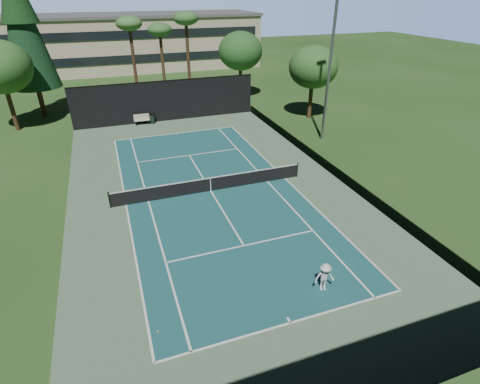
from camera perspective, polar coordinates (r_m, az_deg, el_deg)
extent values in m
plane|color=#274B1C|center=(25.05, -4.47, 0.13)|extent=(160.00, 160.00, 0.00)
cube|color=#547653|center=(25.05, -4.47, 0.14)|extent=(18.00, 32.00, 0.01)
cube|color=#1A5354|center=(25.05, -4.47, 0.16)|extent=(10.97, 23.77, 0.01)
cube|color=white|center=(16.19, 7.71, -19.15)|extent=(10.97, 0.10, 0.01)
cube|color=white|center=(35.70, -9.72, 8.80)|extent=(10.97, 0.10, 0.01)
cube|color=white|center=(19.89, 0.60, -8.17)|extent=(8.23, 0.10, 0.01)
cube|color=white|center=(30.67, -7.74, 5.57)|extent=(8.23, 0.10, 0.01)
cube|color=white|center=(24.42, -16.95, -1.91)|extent=(0.10, 23.77, 0.01)
cube|color=white|center=(26.80, 6.89, 2.07)|extent=(0.10, 23.77, 0.01)
cube|color=white|center=(24.46, -13.78, -1.39)|extent=(0.10, 23.77, 0.01)
cube|color=white|center=(26.26, 4.20, 1.62)|extent=(0.10, 23.77, 0.01)
cube|color=white|center=(25.04, -4.47, 0.17)|extent=(0.10, 12.80, 0.01)
cube|color=white|center=(16.28, 7.47, -18.79)|extent=(0.10, 0.30, 0.01)
cube|color=white|center=(35.56, -9.68, 8.73)|extent=(0.10, 0.30, 0.01)
cylinder|color=black|center=(24.18, -19.27, -1.18)|extent=(0.10, 0.10, 1.10)
cylinder|color=black|center=(26.96, 8.70, 3.36)|extent=(0.10, 0.10, 1.10)
cube|color=black|center=(24.82, -4.51, 1.15)|extent=(12.80, 0.02, 0.92)
cube|color=white|center=(24.60, -4.56, 2.15)|extent=(12.80, 0.04, 0.07)
cube|color=white|center=(24.82, -4.51, 1.15)|extent=(0.05, 0.03, 0.92)
cube|color=black|center=(39.00, -11.17, 13.44)|extent=(18.00, 0.04, 4.00)
cube|color=black|center=(12.58, 17.65, -25.62)|extent=(18.00, 0.04, 4.00)
cube|color=black|center=(27.65, 13.74, 6.79)|extent=(0.04, 32.00, 4.00)
cube|color=black|center=(23.77, -26.02, 0.85)|extent=(0.04, 32.00, 4.00)
cube|color=black|center=(38.54, -11.45, 16.30)|extent=(18.00, 0.06, 0.06)
imported|color=white|center=(17.36, 12.76, -12.54)|extent=(0.99, 0.67, 1.42)
sphere|color=#EAF036|center=(16.09, -12.41, -20.02)|extent=(0.07, 0.07, 0.07)
sphere|color=#B9DA31|center=(26.80, -11.26, 1.73)|extent=(0.07, 0.07, 0.07)
sphere|color=#BACE2E|center=(27.62, 1.48, 3.16)|extent=(0.07, 0.07, 0.07)
sphere|color=#DBF136|center=(27.89, -19.89, 1.60)|extent=(0.06, 0.06, 0.06)
cube|color=beige|center=(38.70, -14.71, 10.52)|extent=(1.50, 0.45, 0.05)
cube|color=beige|center=(38.80, -14.80, 11.03)|extent=(1.50, 0.06, 0.55)
cube|color=black|center=(38.73, -15.55, 10.05)|extent=(0.06, 0.40, 0.42)
cube|color=black|center=(38.82, -13.78, 10.32)|extent=(0.06, 0.40, 0.42)
cylinder|color=black|center=(38.87, -13.21, 10.78)|extent=(0.52, 0.52, 0.90)
cylinder|color=black|center=(38.74, -13.28, 11.44)|extent=(0.56, 0.56, 0.05)
cylinder|color=#4D2F21|center=(44.94, -28.09, 12.41)|extent=(0.50, 0.50, 3.60)
cone|color=#12331B|center=(43.87, -30.38, 21.35)|extent=(4.80, 4.80, 12.00)
cylinder|color=#482D1F|center=(46.08, -15.80, 18.16)|extent=(0.36, 0.36, 8.55)
ellipsoid|color=#3A6B30|center=(45.56, -16.57, 23.42)|extent=(2.80, 2.80, 1.54)
cylinder|color=#4D3321|center=(48.51, -11.67, 18.56)|extent=(0.36, 0.36, 7.65)
ellipsoid|color=#30622C|center=(48.01, -12.16, 23.04)|extent=(2.80, 2.80, 1.54)
cylinder|color=#492E1F|center=(45.93, -7.87, 19.17)|extent=(0.36, 0.36, 9.00)
ellipsoid|color=#35642D|center=(45.41, -8.28, 24.76)|extent=(2.80, 2.80, 1.54)
cylinder|color=#42291C|center=(47.12, 0.06, 16.26)|extent=(0.40, 0.40, 3.52)
ellipsoid|color=#235420|center=(46.46, 0.06, 20.70)|extent=(5.12, 5.12, 4.35)
cylinder|color=#4D3621|center=(39.97, 10.64, 13.33)|extent=(0.40, 0.40, 3.30)
ellipsoid|color=#2B5E24|center=(39.22, 11.12, 18.19)|extent=(4.80, 4.80, 4.08)
cylinder|color=#4E3121|center=(41.44, -31.35, 10.55)|extent=(0.40, 0.40, 3.74)
ellipsoid|color=#2E6125|center=(40.67, -32.79, 15.71)|extent=(5.44, 5.44, 4.62)
cube|color=beige|center=(67.99, -15.97, 21.04)|extent=(40.00, 12.00, 8.00)
cube|color=#59595B|center=(67.63, -16.47, 24.46)|extent=(40.50, 12.50, 0.40)
cube|color=black|center=(62.24, -15.19, 19.01)|extent=(38.00, 0.15, 1.20)
cube|color=black|center=(61.81, -15.62, 22.10)|extent=(38.00, 0.15, 1.20)
cylinder|color=gray|center=(33.00, 13.46, 17.61)|extent=(0.24, 0.24, 12.00)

